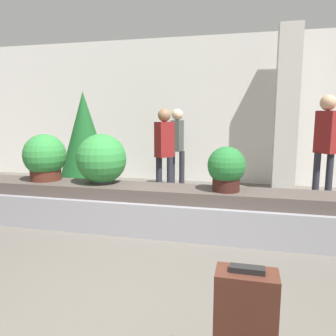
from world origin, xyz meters
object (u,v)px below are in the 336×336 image
at_px(traveler_0, 177,142).
at_px(potted_plant_1, 45,158).
at_px(traveler_1, 164,147).
at_px(decorated_tree, 85,140).
at_px(suitcase_2, 245,333).
at_px(traveler_2, 325,139).
at_px(potted_plant_2, 102,160).
at_px(pillar, 286,110).
at_px(potted_plant_0, 226,169).

bearing_deg(traveler_0, potted_plant_1, 156.88).
height_order(traveler_1, decorated_tree, decorated_tree).
xyz_separation_m(suitcase_2, decorated_tree, (-2.94, 3.87, 0.70)).
bearing_deg(traveler_0, suitcase_2, -157.40).
height_order(suitcase_2, traveler_2, traveler_2).
bearing_deg(traveler_2, decorated_tree, 52.77).
bearing_deg(potted_plant_2, potted_plant_1, -179.70).
distance_m(pillar, decorated_tree, 3.93).
distance_m(suitcase_2, potted_plant_0, 2.40).
height_order(potted_plant_1, traveler_1, traveler_1).
xyz_separation_m(pillar, decorated_tree, (-3.64, -1.37, -0.55)).
xyz_separation_m(suitcase_2, traveler_2, (1.23, 4.21, 0.76)).
bearing_deg(traveler_2, potted_plant_2, 77.56).
bearing_deg(potted_plant_1, traveler_1, 47.27).
relative_size(potted_plant_2, traveler_0, 0.41).
bearing_deg(potted_plant_2, suitcase_2, -51.44).
bearing_deg(potted_plant_0, traveler_0, 114.32).
relative_size(suitcase_2, potted_plant_0, 1.33).
bearing_deg(potted_plant_1, potted_plant_0, -2.15).
relative_size(potted_plant_0, traveler_0, 0.33).
height_order(potted_plant_0, potted_plant_1, potted_plant_1).
distance_m(suitcase_2, traveler_1, 4.20).
xyz_separation_m(potted_plant_1, decorated_tree, (-0.14, 1.45, 0.15)).
height_order(potted_plant_0, traveler_0, traveler_0).
bearing_deg(pillar, decorated_tree, -159.44).
distance_m(potted_plant_0, traveler_1, 1.97).
height_order(potted_plant_0, traveler_1, traveler_1).
bearing_deg(traveler_2, potted_plant_0, 99.92).
height_order(suitcase_2, traveler_0, traveler_0).
height_order(suitcase_2, potted_plant_1, potted_plant_1).
relative_size(potted_plant_1, potted_plant_2, 0.97).
bearing_deg(potted_plant_1, suitcase_2, -40.85).
relative_size(potted_plant_0, potted_plant_2, 0.81).
distance_m(suitcase_2, traveler_2, 4.45).
xyz_separation_m(potted_plant_0, decorated_tree, (-2.69, 1.55, 0.19)).
relative_size(potted_plant_1, traveler_0, 0.40).
bearing_deg(potted_plant_2, decorated_tree, 124.92).
distance_m(potted_plant_2, traveler_1, 1.56).
distance_m(potted_plant_0, potted_plant_2, 1.68).
relative_size(pillar, potted_plant_0, 5.88).
height_order(pillar, suitcase_2, pillar).
distance_m(potted_plant_0, traveler_0, 2.80).
distance_m(traveler_1, decorated_tree, 1.52).
bearing_deg(pillar, suitcase_2, -97.60).
height_order(pillar, potted_plant_2, pillar).
height_order(traveler_2, decorated_tree, decorated_tree).
bearing_deg(potted_plant_2, potted_plant_0, -3.41).
relative_size(potted_plant_2, traveler_1, 0.42).
xyz_separation_m(potted_plant_0, potted_plant_1, (-2.54, 0.10, 0.04)).
xyz_separation_m(traveler_1, traveler_2, (2.66, 0.30, 0.16)).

